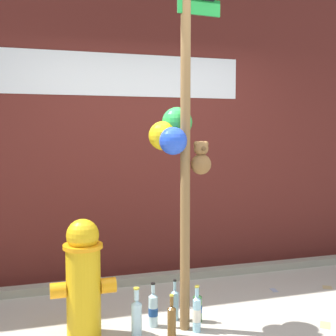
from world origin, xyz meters
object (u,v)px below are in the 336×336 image
at_px(bottle_0, 137,316).
at_px(bottle_5, 175,304).
at_px(fire_hydrant, 83,277).
at_px(bottle_1, 197,307).
at_px(bottle_2, 197,313).
at_px(memorial_post, 180,109).
at_px(bottle_3, 172,319).
at_px(bottle_4, 153,309).

xyz_separation_m(bottle_0, bottle_5, (0.37, 0.20, -0.02)).
bearing_deg(fire_hydrant, bottle_0, -18.63).
relative_size(bottle_1, bottle_2, 0.83).
relative_size(bottle_0, bottle_1, 1.26).
relative_size(memorial_post, fire_hydrant, 3.22).
height_order(bottle_1, bottle_5, bottle_5).
bearing_deg(bottle_3, fire_hydrant, 162.16).
height_order(fire_hydrant, bottle_0, fire_hydrant).
bearing_deg(memorial_post, bottle_1, 11.71).
xyz_separation_m(bottle_4, bottle_5, (0.20, 0.07, -0.00)).
xyz_separation_m(memorial_post, bottle_1, (0.17, 0.03, -1.59)).
xyz_separation_m(bottle_0, bottle_1, (0.53, 0.11, -0.04)).
bearing_deg(bottle_4, bottle_3, -66.88).
height_order(bottle_0, bottle_1, bottle_0).
bearing_deg(bottle_0, bottle_2, -7.05).
bearing_deg(bottle_5, bottle_4, -162.01).
bearing_deg(bottle_4, bottle_2, -32.41).
bearing_deg(bottle_4, fire_hydrant, -179.54).
bearing_deg(fire_hydrant, bottle_2, -12.39).
bearing_deg(bottle_4, bottle_5, 17.99).
xyz_separation_m(bottle_1, bottle_2, (-0.07, -0.17, 0.03)).
bearing_deg(bottle_0, bottle_5, 28.26).
bearing_deg(fire_hydrant, memorial_post, -3.95).
relative_size(bottle_2, bottle_4, 1.03).
height_order(bottle_1, bottle_2, bottle_2).
xyz_separation_m(memorial_post, bottle_0, (-0.36, -0.08, -1.55)).
relative_size(bottle_1, bottle_4, 0.85).
bearing_deg(bottle_2, bottle_1, 67.33).
distance_m(bottle_2, bottle_3, 0.21).
distance_m(memorial_post, bottle_1, 1.60).
bearing_deg(bottle_4, memorial_post, -15.57).
bearing_deg(bottle_5, memorial_post, -91.04).
xyz_separation_m(bottle_0, bottle_4, (0.16, 0.13, -0.02)).
relative_size(bottle_0, bottle_5, 1.12).
bearing_deg(bottle_1, bottle_4, 176.77).
bearing_deg(bottle_5, bottle_1, -27.48).
xyz_separation_m(fire_hydrant, bottle_4, (0.54, 0.00, -0.31)).
height_order(fire_hydrant, bottle_3, fire_hydrant).
relative_size(bottle_1, bottle_5, 0.89).
bearing_deg(bottle_2, bottle_0, 172.95).
relative_size(memorial_post, bottle_0, 7.63).
height_order(bottle_3, bottle_5, bottle_5).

